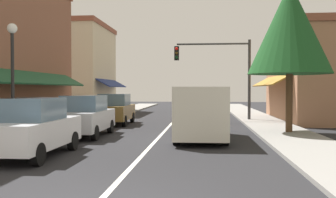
{
  "coord_description": "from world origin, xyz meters",
  "views": [
    {
      "loc": [
        1.86,
        -5.85,
        2.02
      ],
      "look_at": [
        0.03,
        14.23,
        1.53
      ],
      "focal_mm": 41.34,
      "sensor_mm": 36.0,
      "label": 1
    }
  ],
  "objects_px": {
    "parked_car_second_left": "(85,116)",
    "traffic_signal_mast_arm": "(222,65)",
    "van_in_lane": "(201,111)",
    "parked_car_nearest_left": "(31,128)",
    "parked_car_third_left": "(115,109)",
    "street_lamp_left_near": "(12,62)",
    "tree_right_near": "(290,28)"
  },
  "relations": [
    {
      "from": "parked_car_second_left",
      "to": "traffic_signal_mast_arm",
      "type": "height_order",
      "value": "traffic_signal_mast_arm"
    },
    {
      "from": "parked_car_second_left",
      "to": "van_in_lane",
      "type": "height_order",
      "value": "van_in_lane"
    },
    {
      "from": "parked_car_nearest_left",
      "to": "parked_car_third_left",
      "type": "bearing_deg",
      "value": 90.0
    },
    {
      "from": "parked_car_nearest_left",
      "to": "street_lamp_left_near",
      "type": "relative_size",
      "value": 0.94
    },
    {
      "from": "street_lamp_left_near",
      "to": "tree_right_near",
      "type": "relative_size",
      "value": 0.64
    },
    {
      "from": "street_lamp_left_near",
      "to": "parked_car_third_left",
      "type": "bearing_deg",
      "value": 78.54
    },
    {
      "from": "street_lamp_left_near",
      "to": "traffic_signal_mast_arm",
      "type": "bearing_deg",
      "value": 55.56
    },
    {
      "from": "traffic_signal_mast_arm",
      "to": "parked_car_nearest_left",
      "type": "bearing_deg",
      "value": -114.5
    },
    {
      "from": "parked_car_second_left",
      "to": "parked_car_third_left",
      "type": "bearing_deg",
      "value": 89.46
    },
    {
      "from": "parked_car_second_left",
      "to": "tree_right_near",
      "type": "bearing_deg",
      "value": 9.5
    },
    {
      "from": "parked_car_nearest_left",
      "to": "van_in_lane",
      "type": "distance_m",
      "value": 6.72
    },
    {
      "from": "traffic_signal_mast_arm",
      "to": "tree_right_near",
      "type": "distance_m",
      "value": 7.79
    },
    {
      "from": "van_in_lane",
      "to": "traffic_signal_mast_arm",
      "type": "bearing_deg",
      "value": 81.61
    },
    {
      "from": "parked_car_nearest_left",
      "to": "tree_right_near",
      "type": "relative_size",
      "value": 0.6
    },
    {
      "from": "parked_car_third_left",
      "to": "traffic_signal_mast_arm",
      "type": "height_order",
      "value": "traffic_signal_mast_arm"
    },
    {
      "from": "van_in_lane",
      "to": "street_lamp_left_near",
      "type": "xyz_separation_m",
      "value": [
        -6.71,
        -2.28,
        1.85
      ]
    },
    {
      "from": "parked_car_nearest_left",
      "to": "tree_right_near",
      "type": "xyz_separation_m",
      "value": [
        8.98,
        6.63,
        3.87
      ]
    },
    {
      "from": "parked_car_nearest_left",
      "to": "traffic_signal_mast_arm",
      "type": "distance_m",
      "value": 15.46
    },
    {
      "from": "tree_right_near",
      "to": "van_in_lane",
      "type": "bearing_deg",
      "value": -151.24
    },
    {
      "from": "street_lamp_left_near",
      "to": "van_in_lane",
      "type": "bearing_deg",
      "value": 18.76
    },
    {
      "from": "parked_car_nearest_left",
      "to": "parked_car_third_left",
      "type": "relative_size",
      "value": 0.99
    },
    {
      "from": "van_in_lane",
      "to": "street_lamp_left_near",
      "type": "relative_size",
      "value": 1.18
    },
    {
      "from": "tree_right_near",
      "to": "traffic_signal_mast_arm",
      "type": "bearing_deg",
      "value": 110.24
    },
    {
      "from": "street_lamp_left_near",
      "to": "tree_right_near",
      "type": "bearing_deg",
      "value": 22.64
    },
    {
      "from": "parked_car_third_left",
      "to": "parked_car_nearest_left",
      "type": "bearing_deg",
      "value": -91.76
    },
    {
      "from": "parked_car_nearest_left",
      "to": "traffic_signal_mast_arm",
      "type": "bearing_deg",
      "value": 65.78
    },
    {
      "from": "parked_car_second_left",
      "to": "parked_car_third_left",
      "type": "relative_size",
      "value": 0.99
    },
    {
      "from": "parked_car_nearest_left",
      "to": "tree_right_near",
      "type": "bearing_deg",
      "value": 36.73
    },
    {
      "from": "parked_car_nearest_left",
      "to": "parked_car_third_left",
      "type": "height_order",
      "value": "same"
    },
    {
      "from": "parked_car_third_left",
      "to": "traffic_signal_mast_arm",
      "type": "relative_size",
      "value": 0.8
    },
    {
      "from": "street_lamp_left_near",
      "to": "parked_car_second_left",
      "type": "bearing_deg",
      "value": 58.18
    },
    {
      "from": "traffic_signal_mast_arm",
      "to": "van_in_lane",
      "type": "bearing_deg",
      "value": -97.84
    }
  ]
}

